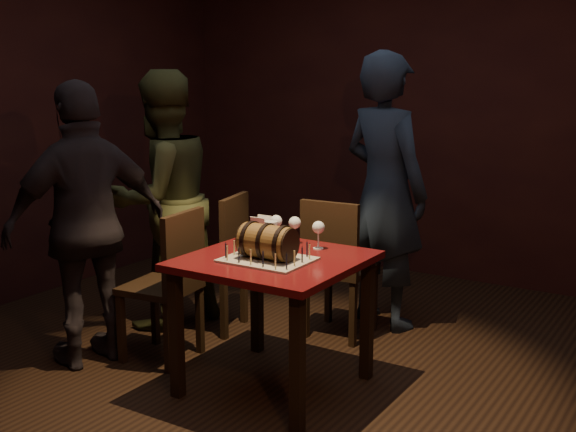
# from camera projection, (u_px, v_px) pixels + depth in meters

# --- Properties ---
(room_shell) EXTENTS (5.04, 5.04, 2.80)m
(room_shell) POSITION_uv_depth(u_px,v_px,m) (280.00, 135.00, 3.87)
(room_shell) COLOR black
(room_shell) RESTS_ON ground
(pub_table) EXTENTS (0.90, 0.90, 0.75)m
(pub_table) POSITION_uv_depth(u_px,v_px,m) (274.00, 277.00, 3.92)
(pub_table) COLOR #430B0E
(pub_table) RESTS_ON ground
(cake_board) EXTENTS (0.45, 0.35, 0.01)m
(cake_board) POSITION_uv_depth(u_px,v_px,m) (268.00, 260.00, 3.82)
(cake_board) COLOR gray
(cake_board) RESTS_ON pub_table
(barrel_cake) EXTENTS (0.34, 0.20, 0.20)m
(barrel_cake) POSITION_uv_depth(u_px,v_px,m) (267.00, 242.00, 3.80)
(barrel_cake) COLOR brown
(barrel_cake) RESTS_ON cake_board
(birthday_candles) EXTENTS (0.40, 0.30, 0.09)m
(birthday_candles) POSITION_uv_depth(u_px,v_px,m) (267.00, 251.00, 3.81)
(birthday_candles) COLOR #F9EC95
(birthday_candles) RESTS_ON cake_board
(wine_glass_left) EXTENTS (0.07, 0.07, 0.16)m
(wine_glass_left) POSITION_uv_depth(u_px,v_px,m) (276.00, 222.00, 4.22)
(wine_glass_left) COLOR silver
(wine_glass_left) RESTS_ON pub_table
(wine_glass_mid) EXTENTS (0.07, 0.07, 0.16)m
(wine_glass_mid) POSITION_uv_depth(u_px,v_px,m) (295.00, 224.00, 4.17)
(wine_glass_mid) COLOR silver
(wine_glass_mid) RESTS_ON pub_table
(wine_glass_right) EXTENTS (0.07, 0.07, 0.16)m
(wine_glass_right) POSITION_uv_depth(u_px,v_px,m) (318.00, 229.00, 4.05)
(wine_glass_right) COLOR silver
(wine_glass_right) RESTS_ON pub_table
(pint_of_ale) EXTENTS (0.07, 0.07, 0.15)m
(pint_of_ale) POSITION_uv_depth(u_px,v_px,m) (271.00, 235.00, 4.10)
(pint_of_ale) COLOR silver
(pint_of_ale) RESTS_ON pub_table
(menu_card) EXTENTS (0.10, 0.05, 0.13)m
(menu_card) POSITION_uv_depth(u_px,v_px,m) (261.00, 227.00, 4.33)
(menu_card) COLOR white
(menu_card) RESTS_ON pub_table
(chair_back) EXTENTS (0.42, 0.42, 0.93)m
(chair_back) POSITION_uv_depth(u_px,v_px,m) (336.00, 261.00, 4.68)
(chair_back) COLOR black
(chair_back) RESTS_ON ground
(chair_left_rear) EXTENTS (0.48, 0.48, 0.93)m
(chair_left_rear) POSITION_uv_depth(u_px,v_px,m) (221.00, 255.00, 4.84)
(chair_left_rear) COLOR black
(chair_left_rear) RESTS_ON ground
(chair_left_front) EXTENTS (0.44, 0.44, 0.93)m
(chair_left_front) POSITION_uv_depth(u_px,v_px,m) (171.00, 278.00, 4.32)
(chair_left_front) COLOR black
(chair_left_front) RESTS_ON ground
(person_back) EXTENTS (0.79, 0.63, 1.87)m
(person_back) POSITION_uv_depth(u_px,v_px,m) (385.00, 191.00, 4.88)
(person_back) COLOR #182030
(person_back) RESTS_ON ground
(person_left_rear) EXTENTS (0.84, 0.98, 1.75)m
(person_left_rear) POSITION_uv_depth(u_px,v_px,m) (161.00, 200.00, 4.89)
(person_left_rear) COLOR #393B1D
(person_left_rear) RESTS_ON ground
(person_left_front) EXTENTS (0.71, 1.07, 1.69)m
(person_left_front) POSITION_uv_depth(u_px,v_px,m) (87.00, 225.00, 4.24)
(person_left_front) COLOR black
(person_left_front) RESTS_ON ground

